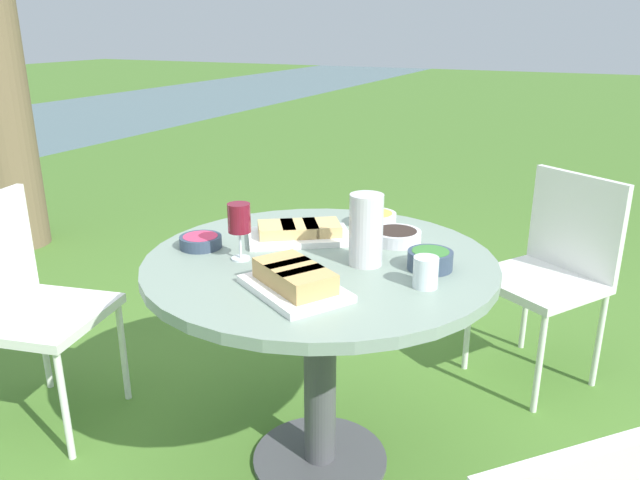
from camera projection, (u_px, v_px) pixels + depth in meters
ground_plane at (320, 460)px, 2.22m from camera, size 40.00×40.00×0.00m
dining_table at (320, 295)px, 2.01m from camera, size 1.11×1.11×0.77m
chair_near_left at (22, 295)px, 2.30m from camera, size 0.52×0.50×0.89m
chair_far_back at (553, 262)px, 2.62m from camera, size 0.59×0.60×0.89m
water_pitcher at (366, 230)px, 1.88m from camera, size 0.11×0.10×0.22m
wine_glass at (239, 220)px, 1.92m from camera, size 0.07×0.07×0.18m
platter_bread_main at (299, 232)px, 2.13m from camera, size 0.36×0.40×0.06m
platter_charcuterie at (294, 280)px, 1.71m from camera, size 0.33×0.37×0.08m
bowl_fries at (374, 218)px, 2.29m from camera, size 0.16×0.16×0.05m
bowl_salad at (430, 259)px, 1.87m from camera, size 0.14×0.14×0.06m
bowl_olives at (396, 236)px, 2.10m from camera, size 0.17×0.17×0.04m
bowl_dip_red at (201, 241)px, 2.06m from camera, size 0.14×0.14×0.04m
cup_water_near at (426, 272)px, 1.74m from camera, size 0.07×0.07×0.09m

